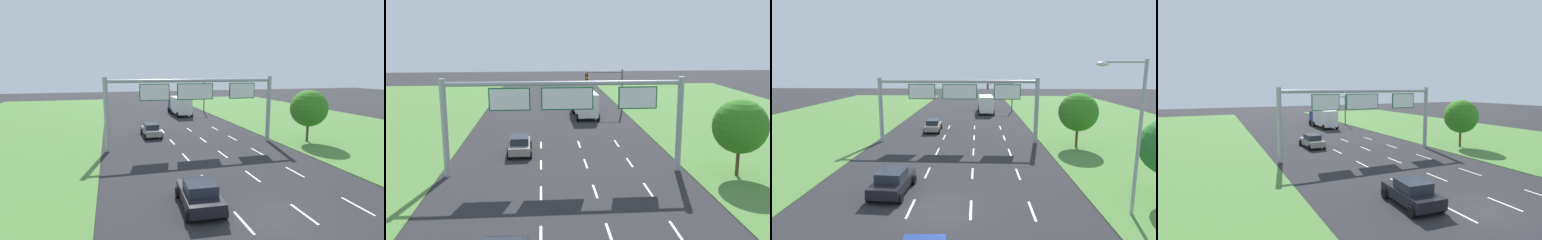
{
  "view_description": "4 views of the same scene",
  "coord_description": "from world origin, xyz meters",
  "views": [
    {
      "loc": [
        -7.97,
        -12.86,
        7.55
      ],
      "look_at": [
        0.55,
        18.27,
        2.25
      ],
      "focal_mm": 28.0,
      "sensor_mm": 36.0,
      "label": 1
    },
    {
      "loc": [
        -1.56,
        -14.02,
        10.07
      ],
      "look_at": [
        1.12,
        17.68,
        3.58
      ],
      "focal_mm": 40.0,
      "sensor_mm": 36.0,
      "label": 2
    },
    {
      "loc": [
        2.06,
        -16.05,
        8.07
      ],
      "look_at": [
        0.72,
        14.67,
        2.66
      ],
      "focal_mm": 28.0,
      "sensor_mm": 36.0,
      "label": 3
    },
    {
      "loc": [
        -13.94,
        -11.87,
        6.98
      ],
      "look_at": [
        -0.03,
        18.38,
        3.36
      ],
      "focal_mm": 28.0,
      "sensor_mm": 36.0,
      "label": 4
    }
  ],
  "objects": [
    {
      "name": "car_near_red",
      "position": [
        -3.41,
        2.21,
        0.77
      ],
      "size": [
        2.43,
        4.23,
        1.53
      ],
      "rotation": [
        0.0,
        0.0,
        -0.06
      ],
      "color": "black",
      "rests_on": "ground_plane"
    },
    {
      "name": "box_truck",
      "position": [
        3.61,
        37.62,
        1.7
      ],
      "size": [
        2.83,
        8.31,
        3.12
      ],
      "rotation": [
        0.0,
        0.0,
        0.02
      ],
      "color": "navy",
      "rests_on": "ground_plane"
    },
    {
      "name": "ground_plane",
      "position": [
        0.0,
        0.0,
        0.0
      ],
      "size": [
        200.0,
        200.0,
        0.0
      ],
      "primitive_type": "plane",
      "color": "#262628"
    },
    {
      "name": "lane_dashes_inner_left",
      "position": [
        -1.75,
        3.0,
        0.0
      ],
      "size": [
        0.14,
        44.4,
        0.01
      ],
      "color": "white",
      "rests_on": "ground_plane"
    },
    {
      "name": "street_lamp",
      "position": [
        10.29,
        -0.22,
        5.08
      ],
      "size": [
        2.61,
        0.32,
        8.5
      ],
      "color": "#9EA0A5",
      "rests_on": "ground_plane"
    },
    {
      "name": "lane_dashes_inner_right",
      "position": [
        1.75,
        3.0,
        0.0
      ],
      "size": [
        0.14,
        44.4,
        0.01
      ],
      "color": "white",
      "rests_on": "ground_plane"
    },
    {
      "name": "car_mid_lane",
      "position": [
        -3.54,
        21.39,
        0.78
      ],
      "size": [
        2.13,
        4.46,
        1.53
      ],
      "rotation": [
        0.0,
        0.0,
        0.03
      ],
      "color": "gray",
      "rests_on": "ground_plane"
    },
    {
      "name": "traffic_light_mast",
      "position": [
        6.56,
        39.03,
        3.87
      ],
      "size": [
        4.76,
        0.49,
        5.6
      ],
      "color": "#47494F",
      "rests_on": "ground_plane"
    },
    {
      "name": "roadside_tree_mid",
      "position": [
        12.25,
        14.18,
        3.64
      ],
      "size": [
        3.86,
        3.86,
        5.57
      ],
      "color": "#513823",
      "rests_on": "ground_plane"
    },
    {
      "name": "lane_dashes_slip",
      "position": [
        5.25,
        3.0,
        0.0
      ],
      "size": [
        0.14,
        44.4,
        0.01
      ],
      "color": "white",
      "rests_on": "ground_plane"
    },
    {
      "name": "sign_gantry",
      "position": [
        0.14,
        15.79,
        4.96
      ],
      "size": [
        17.24,
        0.44,
        7.0
      ],
      "color": "#9EA0A5",
      "rests_on": "ground_plane"
    }
  ]
}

